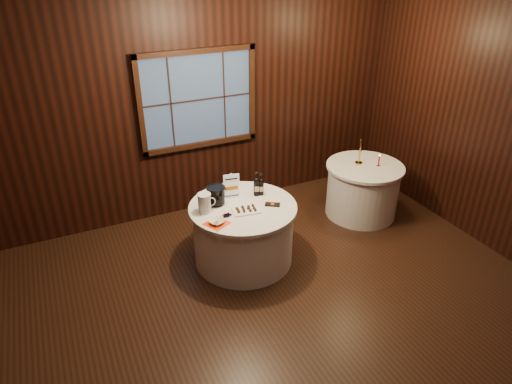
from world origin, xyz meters
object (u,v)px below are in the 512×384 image
port_bottle_right (261,186)px  chocolate_plate (246,210)px  main_table (243,233)px  chocolate_box (273,204)px  side_table (362,190)px  port_bottle_left (257,185)px  sign_stand (232,189)px  glass_pitcher (205,203)px  grape_bunch (227,215)px  brass_candlestick (360,155)px  cracker_bowl (217,222)px  red_candle (379,162)px  ice_bucket (216,195)px

port_bottle_right → chocolate_plate: bearing=-127.1°
main_table → chocolate_box: (0.32, -0.13, 0.39)m
side_table → chocolate_box: size_ratio=6.14×
side_table → port_bottle_right: (-1.69, -0.14, 0.50)m
port_bottle_right → chocolate_box: port_bottle_right is taller
port_bottle_left → chocolate_plate: port_bottle_left is taller
sign_stand → port_bottle_left: 0.31m
port_bottle_left → glass_pitcher: 0.71m
chocolate_plate → glass_pitcher: bearing=155.6°
grape_bunch → brass_candlestick: (2.21, 0.54, 0.12)m
chocolate_plate → cracker_bowl: 0.42m
main_table → brass_candlestick: size_ratio=3.38×
side_table → glass_pitcher: 2.51m
glass_pitcher → red_candle: (2.59, 0.14, -0.05)m
chocolate_box → glass_pitcher: bearing=-162.4°
ice_bucket → cracker_bowl: size_ratio=1.40×
glass_pitcher → grape_bunch: bearing=-36.9°
sign_stand → port_bottle_right: size_ratio=1.11×
port_bottle_right → glass_pitcher: bearing=-161.4°
port_bottle_right → cracker_bowl: (-0.73, -0.40, -0.10)m
chocolate_box → brass_candlestick: (1.63, 0.53, 0.13)m
brass_candlestick → red_candle: 0.28m
ice_bucket → grape_bunch: 0.33m
grape_bunch → side_table: bearing=11.1°
side_table → glass_pitcher: size_ratio=4.72×
chocolate_plate → glass_pitcher: size_ratio=1.48×
grape_bunch → glass_pitcher: glass_pitcher is taller
chocolate_plate → glass_pitcher: 0.48m
brass_candlestick → grape_bunch: bearing=-166.4°
sign_stand → chocolate_plate: bearing=-77.5°
port_bottle_left → brass_candlestick: bearing=27.2°
ice_bucket → red_candle: (2.41, 0.03, -0.05)m
red_candle → chocolate_box: bearing=-169.5°
port_bottle_left → red_candle: 1.89m
ice_bucket → cracker_bowl: bearing=-110.2°
glass_pitcher → main_table: bearing=2.4°
grape_bunch → brass_candlestick: 2.28m
main_table → port_bottle_right: port_bottle_right is taller
main_table → cracker_bowl: 0.63m
ice_bucket → red_candle: ice_bucket is taller
port_bottle_right → chocolate_plate: (-0.33, -0.29, -0.10)m
cracker_bowl → glass_pitcher: bearing=95.4°
grape_bunch → red_candle: 2.43m
grape_bunch → glass_pitcher: 0.30m
glass_pitcher → ice_bucket: bearing=42.2°
main_table → glass_pitcher: size_ratio=5.59×
cracker_bowl → brass_candlestick: 2.45m
ice_bucket → chocolate_plate: size_ratio=0.67×
brass_candlestick → port_bottle_left: bearing=-172.6°
port_bottle_right → grape_bunch: bearing=-140.7°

